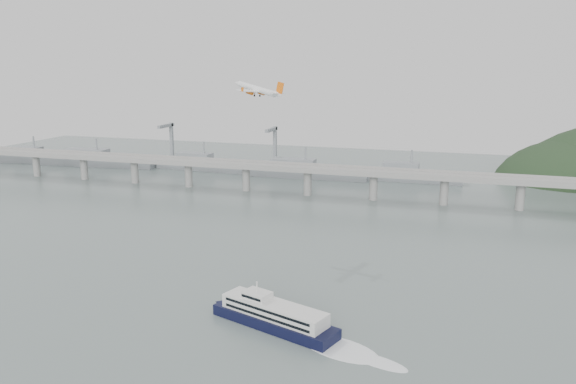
% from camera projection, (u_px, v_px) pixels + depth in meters
% --- Properties ---
extents(ground, '(900.00, 900.00, 0.00)m').
position_uv_depth(ground, '(248.00, 305.00, 232.21)').
color(ground, slate).
rests_on(ground, ground).
extents(bridge, '(800.00, 22.00, 23.90)m').
position_uv_depth(bridge, '(345.00, 174.00, 414.61)').
color(bridge, gray).
rests_on(bridge, ground).
extents(distant_fleet, '(453.00, 60.90, 40.00)m').
position_uv_depth(distant_fleet, '(197.00, 164.00, 522.76)').
color(distant_fleet, gray).
rests_on(distant_fleet, ground).
extents(ferry, '(82.88, 35.81, 16.18)m').
position_uv_depth(ferry, '(274.00, 316.00, 212.19)').
color(ferry, black).
rests_on(ferry, ground).
extents(airliner, '(32.84, 30.48, 9.43)m').
position_uv_depth(airliner, '(258.00, 90.00, 300.21)').
color(airliner, white).
rests_on(airliner, ground).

